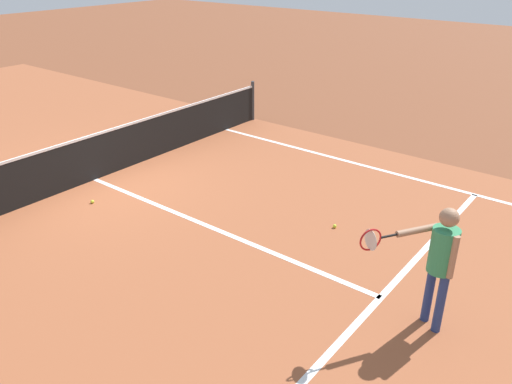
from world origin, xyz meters
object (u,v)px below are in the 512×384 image
Objects in this scene: tennis_ball_mid_court at (335,226)px; net at (92,157)px; tennis_ball_near_net at (92,202)px; player_near at (440,256)px.

net is at bearing 104.75° from tennis_ball_mid_court.
tennis_ball_near_net is at bearing 116.21° from tennis_ball_mid_court.
player_near is 25.09× the size of tennis_ball_mid_court.
net is 6.37× the size of player_near.
player_near is (-0.15, -7.12, 0.54)m from net.
player_near reaches higher than net.
tennis_ball_mid_court is at bearing 56.63° from player_near.
player_near is 2.81m from tennis_ball_mid_court.
tennis_ball_mid_court is (1.30, -4.92, -0.46)m from net.
player_near is 6.34m from tennis_ball_near_net.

